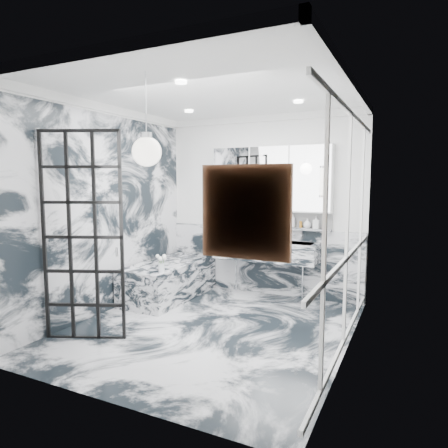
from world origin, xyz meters
The scene contains 25 objects.
floor centered at (0.00, 0.00, 0.00)m, with size 3.60×3.60×0.00m, color silver.
ceiling centered at (0.00, 0.00, 2.80)m, with size 3.60×3.60×0.00m, color white.
wall_back centered at (0.00, 1.80, 1.40)m, with size 3.60×3.60×0.00m, color white.
wall_front centered at (0.00, -1.80, 1.40)m, with size 3.60×3.60×0.00m, color white.
wall_left centered at (-1.60, 0.00, 1.40)m, with size 3.60×3.60×0.00m, color white.
wall_right centered at (1.60, 0.00, 1.40)m, with size 3.60×3.60×0.00m, color white.
marble_clad_back centered at (0.00, 1.78, 0.53)m, with size 3.18×0.05×1.05m, color silver.
marble_clad_left centered at (-1.59, 0.00, 1.34)m, with size 0.02×3.56×2.68m, color silver.
panel_molding centered at (1.58, 0.00, 1.30)m, with size 0.03×3.40×2.30m, color white.
soap_bottle_a centered at (0.52, 1.71, 1.19)m, with size 0.08×0.08×0.20m, color #8C5919.
soap_bottle_b centered at (0.88, 1.71, 1.18)m, with size 0.09×0.09×0.19m, color #4C4C51.
soap_bottle_c centered at (0.75, 1.71, 1.16)m, with size 0.11×0.11×0.14m, color silver.
face_pot centered at (0.22, 1.71, 1.17)m, with size 0.13×0.13×0.13m, color white.
amber_bottle centered at (0.65, 1.71, 1.14)m, with size 0.04×0.04×0.10m, color #8C5919.
flower_vase centered at (-0.90, 0.30, 0.61)m, with size 0.08×0.08×0.12m, color silver.
crittall_door centered at (-1.14, -0.87, 1.17)m, with size 0.88×0.04×2.33m, color black, non-canonical shape.
artwork centered at (1.20, -1.76, 1.59)m, with size 0.52×0.05×0.52m, color orange.
pendant_light centered at (0.00, -1.20, 2.05)m, with size 0.26×0.26×0.26m, color white.
trough_sink centered at (0.15, 1.55, 0.73)m, with size 1.60×0.45×0.30m, color silver.
ledge centered at (0.15, 1.72, 1.07)m, with size 1.90×0.14×0.04m, color silver.
subway_tile centered at (0.15, 1.78, 1.21)m, with size 1.90×0.03×0.23m, color white.
mirror_cabinet centered at (0.15, 1.73, 1.82)m, with size 1.90×0.16×1.00m, color white.
sconce_left centered at (-0.67, 1.63, 1.78)m, with size 0.07×0.07×0.40m, color white.
sconce_right centered at (0.97, 1.63, 1.78)m, with size 0.07×0.07×0.40m, color white.
bathtub centered at (-1.18, 0.90, 0.28)m, with size 0.75×1.65×0.55m, color silver.
Camera 1 is at (2.20, -4.15, 1.79)m, focal length 32.00 mm.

